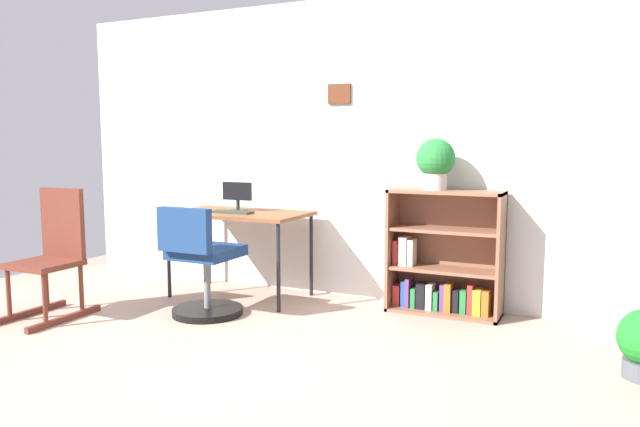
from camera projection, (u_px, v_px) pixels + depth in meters
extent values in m
plane|color=tan|center=(182.00, 385.00, 3.20)|extent=(6.24, 6.24, 0.00)
cube|color=silver|center=(344.00, 150.00, 4.98)|extent=(5.20, 0.10, 2.41)
cube|color=#502714|center=(339.00, 94.00, 4.88)|extent=(0.19, 0.02, 0.16)
cube|color=brown|center=(240.00, 214.00, 4.95)|extent=(1.10, 0.63, 0.03)
cylinder|color=black|center=(169.00, 257.00, 4.96)|extent=(0.03, 0.03, 0.67)
cylinder|color=black|center=(278.00, 268.00, 4.53)|extent=(0.03, 0.03, 0.67)
cylinder|color=black|center=(209.00, 246.00, 5.46)|extent=(0.03, 0.03, 0.67)
cylinder|color=black|center=(311.00, 255.00, 5.02)|extent=(0.03, 0.03, 0.67)
cylinder|color=#262628|center=(238.00, 210.00, 5.01)|extent=(0.15, 0.15, 0.01)
cylinder|color=#262628|center=(238.00, 205.00, 5.00)|extent=(0.03, 0.03, 0.08)
cube|color=black|center=(237.00, 191.00, 4.98)|extent=(0.27, 0.02, 0.15)
cube|color=#2D3727|center=(233.00, 212.00, 4.86)|extent=(0.34, 0.11, 0.02)
cylinder|color=black|center=(208.00, 311.00, 4.50)|extent=(0.52, 0.52, 0.05)
cylinder|color=slate|center=(207.00, 283.00, 4.47)|extent=(0.05, 0.05, 0.38)
cube|color=navy|center=(206.00, 252.00, 4.45)|extent=(0.44, 0.44, 0.08)
cube|color=navy|center=(184.00, 230.00, 4.20)|extent=(0.42, 0.07, 0.31)
cube|color=#5E291E|center=(29.00, 313.00, 4.47)|extent=(0.04, 0.64, 0.04)
cube|color=#5E291E|center=(65.00, 319.00, 4.31)|extent=(0.04, 0.64, 0.04)
cylinder|color=#5E291E|center=(9.00, 292.00, 4.30)|extent=(0.03, 0.03, 0.34)
cylinder|color=#5E291E|center=(45.00, 298.00, 4.15)|extent=(0.03, 0.03, 0.34)
cylinder|color=#5E291E|center=(46.00, 283.00, 4.59)|extent=(0.03, 0.03, 0.34)
cylinder|color=#5E291E|center=(81.00, 288.00, 4.43)|extent=(0.03, 0.03, 0.34)
cube|color=#5E291E|center=(44.00, 264.00, 4.35)|extent=(0.42, 0.40, 0.04)
cube|color=#5E291E|center=(63.00, 223.00, 4.47)|extent=(0.40, 0.04, 0.51)
cube|color=brown|center=(393.00, 248.00, 4.65)|extent=(0.02, 0.30, 0.92)
cube|color=brown|center=(501.00, 257.00, 4.31)|extent=(0.02, 0.30, 0.92)
cube|color=brown|center=(446.00, 192.00, 4.43)|extent=(0.83, 0.30, 0.02)
cube|color=brown|center=(443.00, 312.00, 4.53)|extent=(0.83, 0.30, 0.02)
cube|color=brown|center=(449.00, 249.00, 4.60)|extent=(0.83, 0.02, 0.92)
cube|color=brown|center=(444.00, 270.00, 4.49)|extent=(0.78, 0.28, 0.02)
cube|color=brown|center=(445.00, 230.00, 4.46)|extent=(0.78, 0.28, 0.02)
cube|color=#B22D28|center=(398.00, 295.00, 4.66)|extent=(0.05, 0.10, 0.16)
cube|color=#1E478C|center=(404.00, 293.00, 4.64)|extent=(0.03, 0.09, 0.19)
cube|color=#593372|center=(409.00, 292.00, 4.62)|extent=(0.03, 0.12, 0.22)
cube|color=#237238|center=(414.00, 297.00, 4.61)|extent=(0.03, 0.11, 0.15)
cube|color=black|center=(422.00, 296.00, 4.58)|extent=(0.07, 0.11, 0.19)
cube|color=beige|center=(430.00, 296.00, 4.55)|extent=(0.05, 0.12, 0.19)
cube|color=#237238|center=(437.00, 300.00, 4.53)|extent=(0.03, 0.12, 0.14)
cube|color=#593372|center=(443.00, 297.00, 4.51)|extent=(0.03, 0.11, 0.20)
cube|color=#99591E|center=(449.00, 297.00, 4.49)|extent=(0.05, 0.13, 0.21)
cube|color=black|center=(456.00, 301.00, 4.47)|extent=(0.05, 0.09, 0.17)
cube|color=#237238|center=(464.00, 301.00, 4.45)|extent=(0.05, 0.09, 0.17)
cube|color=#B22D28|center=(471.00, 299.00, 4.42)|extent=(0.04, 0.11, 0.22)
cube|color=#B79323|center=(478.00, 302.00, 4.40)|extent=(0.06, 0.12, 0.19)
cube|color=#99591E|center=(486.00, 303.00, 4.38)|extent=(0.05, 0.11, 0.19)
cube|color=#B22D28|center=(397.00, 252.00, 4.63)|extent=(0.04, 0.12, 0.18)
cube|color=beige|center=(404.00, 250.00, 4.60)|extent=(0.06, 0.13, 0.22)
cube|color=beige|center=(412.00, 252.00, 4.58)|extent=(0.04, 0.12, 0.20)
cylinder|color=#B7B2A8|center=(435.00, 182.00, 4.43)|extent=(0.17, 0.17, 0.12)
sphere|color=#237530|center=(436.00, 158.00, 4.41)|extent=(0.28, 0.28, 0.28)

